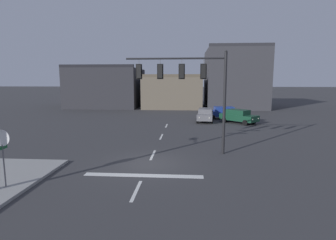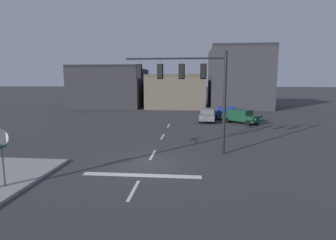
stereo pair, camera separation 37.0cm
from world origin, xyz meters
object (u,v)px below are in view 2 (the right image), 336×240
Objects in this scene: signal_mast_near_side at (191,81)px; stop_sign at (1,144)px; car_lot_middle at (226,112)px; car_lot_nearside at (241,116)px; car_lot_farside at (208,115)px.

signal_mast_near_side is 11.45m from stop_sign.
car_lot_middle is at bearing 75.41° from signal_mast_near_side.
car_lot_middle is at bearing 61.62° from stop_sign.
signal_mast_near_side is 18.30m from car_lot_middle.
car_lot_nearside and car_lot_middle have the same top height.
stop_sign reaches higher than car_lot_middle.
car_lot_nearside is 3.83m from car_lot_middle.
stop_sign is 0.62× the size of car_lot_middle.
stop_sign is 0.62× the size of car_lot_farside.
car_lot_middle is at bearing 110.88° from car_lot_nearside.
car_lot_nearside is 3.97m from car_lot_farside.
signal_mast_near_side is 15.43m from car_lot_nearside.
car_lot_middle and car_lot_farside have the same top height.
stop_sign reaches higher than car_lot_nearside.
car_lot_middle is 3.57m from car_lot_farside.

